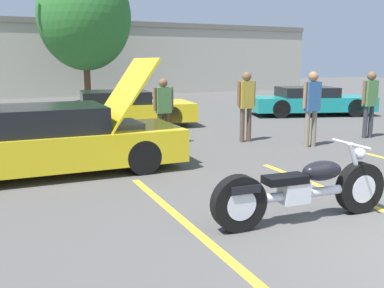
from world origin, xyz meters
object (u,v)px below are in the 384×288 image
at_px(spectator_near_motorcycle, 246,100).
at_px(spectator_by_show_car, 163,106).
at_px(show_car_hood_open, 58,140).
at_px(spectator_far_lot, 370,99).
at_px(parked_car_mid_row, 120,109).
at_px(spectator_midground, 312,102).
at_px(parked_car_right_row, 310,101).
at_px(motorcycle, 303,190).
at_px(tree_background, 84,17).

distance_m(spectator_near_motorcycle, spectator_by_show_car, 2.12).
bearing_deg(show_car_hood_open, spectator_far_lot, 3.16).
distance_m(parked_car_mid_row, spectator_midground, 6.02).
relative_size(show_car_hood_open, spectator_by_show_car, 2.81).
distance_m(show_car_hood_open, parked_car_right_row, 11.10).
xyz_separation_m(spectator_by_show_car, spectator_midground, (3.14, -1.67, 0.12)).
bearing_deg(spectator_midground, parked_car_right_row, 50.71).
bearing_deg(parked_car_right_row, show_car_hood_open, -136.00).
relative_size(motorcycle, spectator_by_show_car, 1.56).
xyz_separation_m(show_car_hood_open, spectator_by_show_car, (2.71, 1.65, 0.36)).
bearing_deg(spectator_far_lot, spectator_midground, -171.14).
bearing_deg(spectator_near_motorcycle, motorcycle, -113.81).
xyz_separation_m(parked_car_mid_row, spectator_midground, (3.37, -4.96, 0.52)).
height_order(parked_car_right_row, spectator_near_motorcycle, spectator_near_motorcycle).
bearing_deg(spectator_far_lot, parked_car_right_row, 68.25).
xyz_separation_m(spectator_near_motorcycle, spectator_far_lot, (3.30, -0.87, -0.00)).
distance_m(motorcycle, parked_car_mid_row, 8.83).
xyz_separation_m(tree_background, spectator_by_show_car, (-0.43, -11.90, -3.18)).
bearing_deg(motorcycle, spectator_by_show_car, 91.49).
height_order(tree_background, parked_car_mid_row, tree_background).
height_order(show_car_hood_open, parked_car_right_row, show_car_hood_open).
distance_m(show_car_hood_open, spectator_far_lot, 8.10).
relative_size(show_car_hood_open, spectator_far_lot, 2.59).
relative_size(show_car_hood_open, parked_car_right_row, 0.94).
distance_m(tree_background, parked_car_right_row, 11.53).
xyz_separation_m(motorcycle, spectator_by_show_car, (0.18, 5.55, 0.55)).
xyz_separation_m(parked_car_mid_row, spectator_near_motorcycle, (2.29, -3.74, 0.50)).
bearing_deg(motorcycle, spectator_midground, 52.75).
relative_size(tree_background, parked_car_mid_row, 1.44).
xyz_separation_m(spectator_midground, spectator_far_lot, (2.23, 0.35, -0.02)).
distance_m(tree_background, parked_car_mid_row, 9.36).
distance_m(parked_car_right_row, spectator_by_show_car, 7.95).
height_order(parked_car_right_row, spectator_midground, spectator_midground).
bearing_deg(spectator_midground, show_car_hood_open, 179.77).
xyz_separation_m(motorcycle, show_car_hood_open, (-2.53, 3.90, 0.19)).
height_order(parked_car_right_row, parked_car_mid_row, parked_car_mid_row).
distance_m(parked_car_right_row, parked_car_mid_row, 7.44).
distance_m(spectator_by_show_car, spectator_midground, 3.56).
bearing_deg(spectator_near_motorcycle, show_car_hood_open, -165.96).
relative_size(motorcycle, spectator_far_lot, 1.43).
bearing_deg(tree_background, parked_car_mid_row, -94.38).
distance_m(spectator_near_motorcycle, spectator_midground, 1.63).
bearing_deg(spectator_midground, parked_car_mid_row, 124.22).
relative_size(spectator_near_motorcycle, spectator_midground, 0.99).
bearing_deg(spectator_far_lot, tree_background, 110.48).
relative_size(motorcycle, spectator_midground, 1.41).
bearing_deg(parked_car_mid_row, spectator_far_lot, -32.50).
bearing_deg(parked_car_right_row, spectator_far_lot, -94.27).
bearing_deg(spectator_far_lot, spectator_by_show_car, 166.12).
relative_size(parked_car_right_row, spectator_midground, 2.72).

